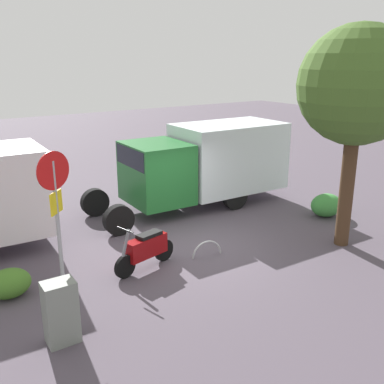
% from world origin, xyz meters
% --- Properties ---
extents(ground_plane, '(60.00, 60.00, 0.00)m').
position_xyz_m(ground_plane, '(0.00, 0.00, 0.00)').
color(ground_plane, '#4F4551').
extents(box_truck_near, '(6.97, 2.38, 2.74)m').
position_xyz_m(box_truck_near, '(-2.18, -2.71, 1.54)').
color(box_truck_near, black).
rests_on(box_truck_near, ground).
extents(motorcycle, '(1.78, 0.70, 1.20)m').
position_xyz_m(motorcycle, '(1.82, 0.45, 0.52)').
color(motorcycle, black).
rests_on(motorcycle, ground).
extents(stop_sign, '(0.71, 0.33, 3.23)m').
position_xyz_m(stop_sign, '(4.00, 0.89, 2.16)').
color(stop_sign, '#9E9EA3').
rests_on(stop_sign, ground).
extents(street_tree, '(2.99, 2.99, 5.75)m').
position_xyz_m(street_tree, '(-3.31, 2.16, 4.21)').
color(street_tree, '#47301E').
rests_on(street_tree, ground).
extents(utility_cabinet, '(0.57, 0.43, 1.19)m').
position_xyz_m(utility_cabinet, '(4.46, 2.16, 0.59)').
color(utility_cabinet, gray).
rests_on(utility_cabinet, ground).
extents(bike_rack_hoop, '(0.85, 0.17, 0.85)m').
position_xyz_m(bike_rack_hoop, '(0.20, 0.72, 0.00)').
color(bike_rack_hoop, '#B7B7BC').
rests_on(bike_rack_hoop, ground).
extents(shrub_near_sign, '(0.92, 0.75, 0.63)m').
position_xyz_m(shrub_near_sign, '(4.89, -0.01, 0.31)').
color(shrub_near_sign, '#447726').
rests_on(shrub_near_sign, ground).
extents(shrub_mid_verge, '(1.08, 0.88, 0.73)m').
position_xyz_m(shrub_mid_verge, '(-4.74, 0.44, 0.37)').
color(shrub_mid_verge, '#3C8B3C').
rests_on(shrub_mid_verge, ground).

